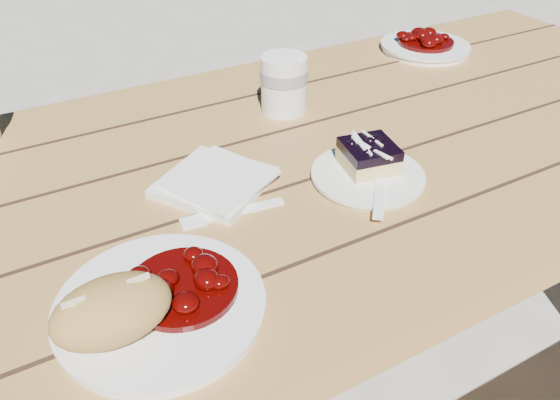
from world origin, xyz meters
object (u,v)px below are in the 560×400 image
second_plate (425,47)px  blueberry_cake (369,156)px  coffee_cup (284,84)px  bread_roll (112,311)px  dessert_plate (368,176)px  picnic_table (271,235)px  main_plate (161,307)px

second_plate → blueberry_cake: bearing=-140.1°
coffee_cup → second_plate: (0.45, 0.11, -0.05)m
bread_roll → dessert_plate: bread_roll is taller
dessert_plate → coffee_cup: (0.00, 0.27, 0.05)m
picnic_table → blueberry_cake: bearing=-41.9°
second_plate → picnic_table: bearing=-154.9°
bread_roll → dessert_plate: size_ratio=0.75×
blueberry_cake → second_plate: bearing=50.1°
dessert_plate → second_plate: 0.60m
main_plate → bread_roll: (-0.05, -0.02, 0.04)m
dessert_plate → blueberry_cake: bearing=56.3°
picnic_table → dessert_plate: 0.23m
blueberry_cake → coffee_cup: coffee_cup is taller
main_plate → blueberry_cake: 0.41m
coffee_cup → main_plate: bearing=-134.6°
picnic_table → coffee_cup: coffee_cup is taller
bread_roll → second_plate: 1.03m
dessert_plate → second_plate: bearing=40.4°
picnic_table → main_plate: (-0.27, -0.23, 0.17)m
dessert_plate → blueberry_cake: (0.01, 0.01, 0.03)m
blueberry_cake → main_plate: bearing=-151.9°
main_plate → coffee_cup: size_ratio=2.21×
dessert_plate → blueberry_cake: blueberry_cake is taller
coffee_cup → second_plate: bearing=14.0°
main_plate → second_plate: size_ratio=1.16×
picnic_table → second_plate: bearing=25.1°
bread_roll → coffee_cup: size_ratio=1.20×
bread_roll → second_plate: (0.89, 0.52, -0.04)m
dessert_plate → main_plate: bearing=-163.6°
bread_roll → coffee_cup: 0.59m
picnic_table → blueberry_cake: (0.12, -0.11, 0.19)m
picnic_table → bread_roll: size_ratio=15.40×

